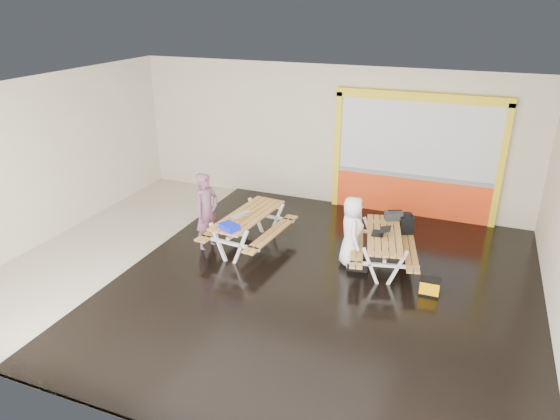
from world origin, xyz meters
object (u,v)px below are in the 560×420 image
at_px(toolbox, 394,216).
at_px(laptop_right, 380,232).
at_px(fluke_bag, 430,287).
at_px(backpack, 407,224).
at_px(blue_pouch, 229,227).
at_px(dark_case, 358,265).
at_px(laptop_left, 240,215).
at_px(picnic_table_right, 384,242).
at_px(person_left, 207,212).
at_px(person_right, 352,231).
at_px(picnic_table_left, 249,222).

bearing_deg(toolbox, laptop_right, -98.73).
relative_size(toolbox, fluke_bag, 1.17).
bearing_deg(backpack, blue_pouch, -149.91).
height_order(laptop_right, dark_case, laptop_right).
bearing_deg(laptop_left, picnic_table_right, 8.08).
bearing_deg(dark_case, person_left, -175.61).
distance_m(laptop_right, dark_case, 0.79).
xyz_separation_m(laptop_right, blue_pouch, (-2.74, -0.99, 0.07)).
xyz_separation_m(picnic_table_right, person_right, (-0.59, -0.19, 0.21)).
height_order(person_left, fluke_bag, person_left).
distance_m(picnic_table_left, laptop_right, 2.73).
xyz_separation_m(person_right, dark_case, (0.19, -0.11, -0.65)).
relative_size(picnic_table_right, person_right, 1.46).
bearing_deg(picnic_table_right, laptop_left, -171.92).
bearing_deg(dark_case, toolbox, 66.40).
relative_size(picnic_table_left, dark_case, 5.34).
bearing_deg(toolbox, picnic_table_right, -93.98).
xyz_separation_m(person_left, fluke_bag, (4.58, -0.20, -0.64)).
bearing_deg(laptop_left, blue_pouch, -82.85).
bearing_deg(person_right, picnic_table_right, -94.75).
distance_m(picnic_table_left, person_left, 0.89).
xyz_separation_m(picnic_table_left, toolbox, (2.84, 0.97, 0.21)).
height_order(picnic_table_left, laptop_left, laptop_left).
bearing_deg(laptop_right, person_right, -164.52).
relative_size(blue_pouch, dark_case, 0.94).
height_order(laptop_left, toolbox, toolbox).
bearing_deg(dark_case, backpack, 56.14).
distance_m(dark_case, fluke_bag, 1.47).
distance_m(person_left, toolbox, 3.86).
bearing_deg(toolbox, blue_pouch, -148.07).
xyz_separation_m(picnic_table_right, toolbox, (0.05, 0.75, 0.26)).
bearing_deg(picnic_table_left, laptop_left, -118.26).
relative_size(laptop_left, dark_case, 1.05).
distance_m(person_right, laptop_left, 2.30).
relative_size(person_left, laptop_left, 4.08).
distance_m(picnic_table_left, laptop_left, 0.32).
height_order(picnic_table_right, person_right, person_right).
height_order(picnic_table_left, fluke_bag, picnic_table_left).
height_order(picnic_table_left, toolbox, toolbox).
relative_size(picnic_table_left, laptop_right, 5.66).
xyz_separation_m(picnic_table_right, laptop_right, (-0.07, -0.04, 0.22)).
bearing_deg(backpack, person_left, -161.40).
xyz_separation_m(person_left, backpack, (3.90, 1.31, -0.17)).
relative_size(person_right, laptop_left, 3.40).
distance_m(picnic_table_right, person_left, 3.64).
xyz_separation_m(backpack, fluke_bag, (0.68, -1.51, -0.47)).
bearing_deg(laptop_left, dark_case, 2.70).
relative_size(picnic_table_right, backpack, 4.39).
relative_size(person_left, backpack, 3.60).
height_order(picnic_table_left, dark_case, picnic_table_left).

